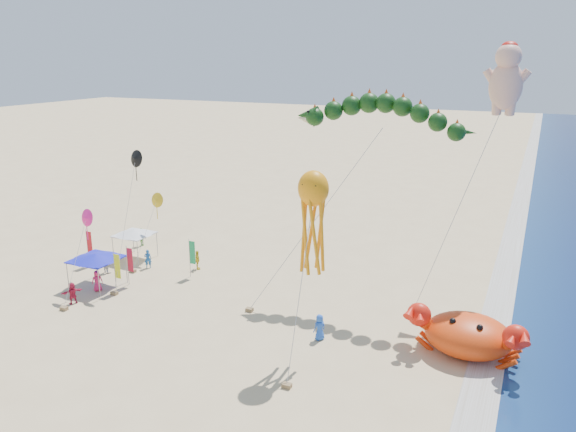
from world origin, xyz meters
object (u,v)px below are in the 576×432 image
object	(u,v)px
cherub_kite	(506,77)
canopy_white	(134,232)
octopus_kite	(313,215)
dragon_kite	(381,120)
canopy_blue	(96,257)
crab_inflatable	(468,334)

from	to	relation	value
cherub_kite	canopy_white	distance (m)	31.95
cherub_kite	octopus_kite	size ratio (longest dim) A/B	1.62
dragon_kite	canopy_white	world-z (taller)	dragon_kite
cherub_kite	canopy_white	xyz separation A→B (m)	(-28.81, -3.23, -13.42)
octopus_kite	canopy_white	world-z (taller)	octopus_kite
octopus_kite	canopy_blue	size ratio (longest dim) A/B	3.09
canopy_blue	canopy_white	xyz separation A→B (m)	(-1.36, 6.15, -0.00)
dragon_kite	canopy_blue	xyz separation A→B (m)	(-19.76, -7.41, -10.54)
crab_inflatable	cherub_kite	bearing A→B (deg)	89.28
cherub_kite	canopy_blue	bearing A→B (deg)	-161.15
crab_inflatable	cherub_kite	xyz separation A→B (m)	(0.10, 8.33, 14.53)
canopy_white	dragon_kite	bearing A→B (deg)	3.42
crab_inflatable	octopus_kite	distance (m)	11.80
octopus_kite	canopy_white	xyz separation A→B (m)	(-20.15, 8.70, -6.19)
octopus_kite	canopy_blue	bearing A→B (deg)	172.28
dragon_kite	canopy_blue	distance (m)	23.59
crab_inflatable	cherub_kite	distance (m)	16.75
octopus_kite	crab_inflatable	bearing A→B (deg)	22.77
cherub_kite	canopy_white	bearing A→B (deg)	-173.61
cherub_kite	canopy_white	world-z (taller)	cherub_kite
crab_inflatable	canopy_blue	bearing A→B (deg)	-177.82
canopy_blue	canopy_white	bearing A→B (deg)	102.45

